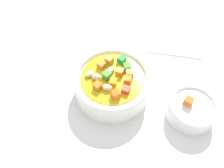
{
  "coord_description": "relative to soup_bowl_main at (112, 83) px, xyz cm",
  "views": [
    {
      "loc": [
        3.66,
        25.38,
        38.97
      ],
      "look_at": [
        0.0,
        0.0,
        2.79
      ],
      "focal_mm": 34.99,
      "sensor_mm": 36.0,
      "label": 1
    }
  ],
  "objects": [
    {
      "name": "soup_bowl_main",
      "position": [
        0.0,
        0.0,
        0.0
      ],
      "size": [
        15.5,
        15.5,
        6.61
      ],
      "color": "white",
      "rests_on": "ground_plane"
    },
    {
      "name": "ground_plane",
      "position": [
        -0.0,
        -0.0,
        -4.02
      ],
      "size": [
        140.0,
        140.0,
        2.0
      ],
      "primitive_type": "cube",
      "color": "silver"
    },
    {
      "name": "spoon",
      "position": [
        -10.96,
        -10.12,
        -2.61
      ],
      "size": [
        20.92,
        8.4,
        0.86
      ],
      "rotation": [
        0.0,
        0.0,
        5.95
      ],
      "color": "silver",
      "rests_on": "ground_plane"
    },
    {
      "name": "side_bowl_small",
      "position": [
        -14.29,
        7.59,
        -0.97
      ],
      "size": [
        9.22,
        9.22,
        4.84
      ],
      "color": "white",
      "rests_on": "ground_plane"
    }
  ]
}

